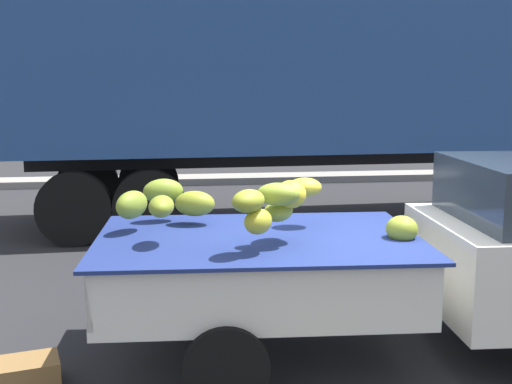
{
  "coord_description": "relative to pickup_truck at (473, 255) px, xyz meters",
  "views": [
    {
      "loc": [
        -1.59,
        -5.11,
        2.38
      ],
      "look_at": [
        -0.83,
        0.91,
        1.33
      ],
      "focal_mm": 45.62,
      "sensor_mm": 36.0,
      "label": 1
    }
  ],
  "objects": [
    {
      "name": "fallen_banana_bunch_near_tailgate",
      "position": [
        -3.77,
        -0.07,
        -0.79
      ],
      "size": [
        0.32,
        0.38,
        0.2
      ],
      "primitive_type": "ellipsoid",
      "rotation": [
        0.0,
        0.0,
        1.15
      ],
      "color": "olive",
      "rests_on": "ground"
    },
    {
      "name": "semi_trailer",
      "position": [
        0.56,
        5.69,
        1.66
      ],
      "size": [
        12.09,
        3.06,
        3.95
      ],
      "rotation": [
        0.0,
        0.0,
        0.04
      ],
      "color": "navy",
      "rests_on": "ground"
    },
    {
      "name": "curb_strip",
      "position": [
        -0.96,
        9.82,
        -0.8
      ],
      "size": [
        80.0,
        0.8,
        0.16
      ],
      "primitive_type": "cube",
      "color": "gray",
      "rests_on": "ground"
    },
    {
      "name": "ground",
      "position": [
        -0.96,
        -0.05,
        -0.88
      ],
      "size": [
        220.0,
        220.0,
        0.0
      ],
      "primitive_type": "plane",
      "color": "#28282B"
    },
    {
      "name": "pickup_truck",
      "position": [
        0.0,
        0.0,
        0.0
      ],
      "size": [
        4.82,
        2.05,
        1.7
      ],
      "rotation": [
        0.0,
        0.0,
        -0.05
      ],
      "color": "silver",
      "rests_on": "ground"
    },
    {
      "name": "produce_crate",
      "position": [
        -3.74,
        -0.22,
        -0.77
      ],
      "size": [
        0.59,
        0.48,
        0.23
      ],
      "primitive_type": "cube",
      "rotation": [
        0.0,
        0.0,
        0.25
      ],
      "color": "olive",
      "rests_on": "ground"
    }
  ]
}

